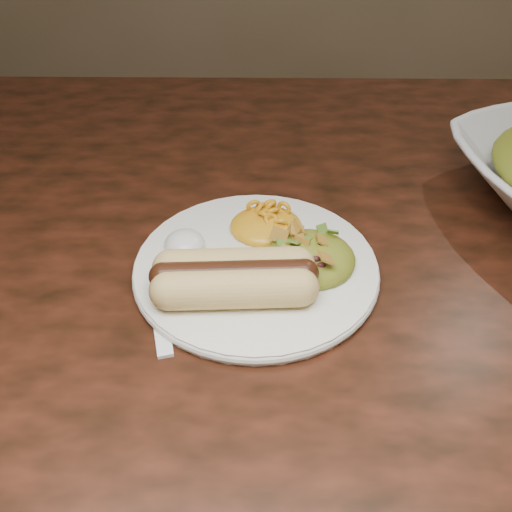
{
  "coord_description": "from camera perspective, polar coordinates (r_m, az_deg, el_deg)",
  "views": [
    {
      "loc": [
        0.02,
        -0.53,
        1.17
      ],
      "look_at": [
        0.01,
        -0.05,
        0.77
      ],
      "focal_mm": 42.0,
      "sensor_mm": 36.0,
      "label": 1
    }
  ],
  "objects": [
    {
      "name": "plate",
      "position": [
        0.63,
        0.0,
        -1.16
      ],
      "size": [
        0.33,
        0.33,
        0.01
      ],
      "primitive_type": "cylinder",
      "rotation": [
        0.0,
        0.0,
        -0.36
      ],
      "color": "white",
      "rests_on": "table"
    },
    {
      "name": "sour_cream",
      "position": [
        0.64,
        -6.85,
        1.51
      ],
      "size": [
        0.05,
        0.05,
        0.03
      ],
      "primitive_type": "ellipsoid",
      "rotation": [
        0.0,
        0.0,
        0.29
      ],
      "color": "silver",
      "rests_on": "plate"
    },
    {
      "name": "fork",
      "position": [
        0.59,
        -9.12,
        -5.87
      ],
      "size": [
        0.06,
        0.15,
        0.0
      ],
      "primitive_type": "cube",
      "rotation": [
        0.0,
        0.0,
        0.24
      ],
      "color": "white",
      "rests_on": "table"
    },
    {
      "name": "table",
      "position": [
        0.74,
        -0.98,
        -4.26
      ],
      "size": [
        1.6,
        0.9,
        0.75
      ],
      "color": "#491D10",
      "rests_on": "floor"
    },
    {
      "name": "mac_and_cheese",
      "position": [
        0.67,
        0.97,
        3.64
      ],
      "size": [
        0.09,
        0.08,
        0.03
      ],
      "primitive_type": "ellipsoid",
      "rotation": [
        0.0,
        0.0,
        0.09
      ],
      "color": "orange",
      "rests_on": "plate"
    },
    {
      "name": "hotdog",
      "position": [
        0.58,
        -2.1,
        -2.0
      ],
      "size": [
        0.14,
        0.08,
        0.04
      ],
      "rotation": [
        0.0,
        0.0,
        0.05
      ],
      "color": "#F7D867",
      "rests_on": "plate"
    },
    {
      "name": "taco_salad",
      "position": [
        0.62,
        5.19,
        0.44
      ],
      "size": [
        0.1,
        0.09,
        0.04
      ],
      "rotation": [
        0.0,
        0.0,
        0.13
      ],
      "color": "#A76C16",
      "rests_on": "plate"
    }
  ]
}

